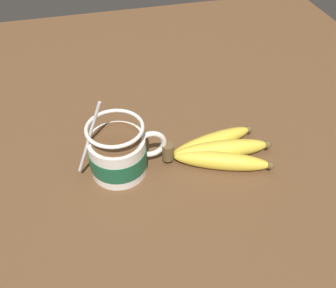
# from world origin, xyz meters

# --- Properties ---
(table) EXTENTS (1.19, 1.19, 0.03)m
(table) POSITION_xyz_m (0.00, 0.00, 0.02)
(table) COLOR brown
(table) RESTS_ON ground
(coffee_mug) EXTENTS (0.15, 0.09, 0.14)m
(coffee_mug) POSITION_xyz_m (-0.07, -0.04, 0.07)
(coffee_mug) COLOR white
(coffee_mug) RESTS_ON table
(banana_bunch) EXTENTS (0.19, 0.12, 0.04)m
(banana_bunch) POSITION_xyz_m (0.10, -0.05, 0.05)
(banana_bunch) COLOR brown
(banana_bunch) RESTS_ON table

